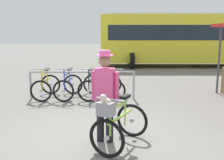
{
  "coord_description": "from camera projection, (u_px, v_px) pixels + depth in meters",
  "views": [
    {
      "loc": [
        0.33,
        -4.95,
        2.05
      ],
      "look_at": [
        0.18,
        0.77,
        1.0
      ],
      "focal_mm": 42.32,
      "sensor_mm": 36.0,
      "label": 1
    }
  ],
  "objects": [
    {
      "name": "person_with_featured_bike",
      "position": [
        105.0,
        93.0,
        4.85
      ],
      "size": [
        0.52,
        0.32,
        1.72
      ],
      "color": "black",
      "rests_on": "ground"
    },
    {
      "name": "racked_bike_blue",
      "position": [
        68.0,
        86.0,
        8.24
      ],
      "size": [
        0.78,
        1.18,
        0.98
      ],
      "color": "black",
      "rests_on": "ground"
    },
    {
      "name": "bus_distant",
      "position": [
        185.0,
        37.0,
        15.73
      ],
      "size": [
        10.05,
        3.54,
        3.08
      ],
      "color": "yellow",
      "rests_on": "ground"
    },
    {
      "name": "bike_rack_rail",
      "position": [
        82.0,
        78.0,
        8.02
      ],
      "size": [
        3.21,
        0.19,
        0.88
      ],
      "color": "#99999E",
      "rests_on": "ground"
    },
    {
      "name": "ground_plane",
      "position": [
        102.0,
        136.0,
        5.24
      ],
      "size": [
        80.0,
        80.0,
        0.0
      ],
      "primitive_type": "plane",
      "color": "slate"
    },
    {
      "name": "racked_bike_black",
      "position": [
        91.0,
        86.0,
        8.26
      ],
      "size": [
        0.7,
        1.12,
        0.97
      ],
      "color": "black",
      "rests_on": "ground"
    },
    {
      "name": "featured_bicycle",
      "position": [
        117.0,
        122.0,
        4.62
      ],
      "size": [
        1.07,
        1.26,
        1.09
      ],
      "color": "black",
      "rests_on": "ground"
    },
    {
      "name": "racked_bike_red",
      "position": [
        113.0,
        86.0,
        8.27
      ],
      "size": [
        0.78,
        1.18,
        0.98
      ],
      "color": "black",
      "rests_on": "ground"
    },
    {
      "name": "racked_bike_yellow",
      "position": [
        46.0,
        86.0,
        8.23
      ],
      "size": [
        0.68,
        1.11,
        0.97
      ],
      "color": "black",
      "rests_on": "ground"
    }
  ]
}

